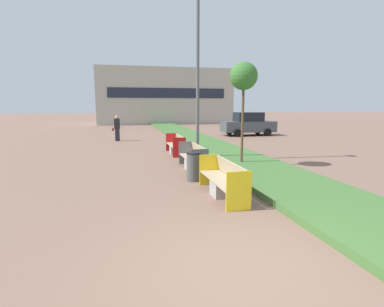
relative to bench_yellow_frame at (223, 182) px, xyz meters
name	(u,v)px	position (x,y,z in m)	size (l,w,h in m)	color
ground_plane	(240,268)	(-0.94, -3.52, -0.38)	(180.00, 180.00, 0.00)	#7A5B4C
planter_grass_strip	(212,147)	(2.26, 8.48, -0.29)	(2.80, 120.00, 0.18)	#426B33
building_backdrop	(164,97)	(3.06, 33.97, 3.16)	(17.30, 8.06, 7.08)	#B2AD9E
bench_yellow_frame	(223,182)	(0.00, 0.00, 0.00)	(0.65, 2.44, 0.94)	#9E9B96
bench_grey_frame	(193,160)	(0.00, 3.48, 0.00)	(0.65, 2.28, 0.94)	#9E9B96
bench_red_frame	(176,146)	(0.00, 7.26, -0.01)	(0.65, 2.24, 0.94)	#9E9B96
litter_bin	(194,167)	(-0.40, 1.78, 0.09)	(0.46, 0.46, 0.93)	#4C4F51
street_lamp_post	(198,52)	(0.61, 5.27, 4.26)	(0.24, 0.44, 8.49)	#56595B
sapling_tree_near	(244,77)	(2.01, 3.61, 3.10)	(1.07, 1.07, 4.07)	brown
pedestrian_walking	(117,128)	(-2.96, 13.57, 0.50)	(0.53, 0.24, 1.73)	#232633
parked_car_distant	(248,124)	(7.27, 15.02, 0.54)	(4.24, 2.00, 1.86)	#474C51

